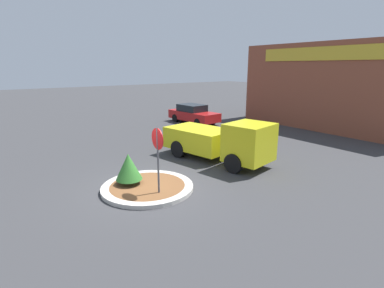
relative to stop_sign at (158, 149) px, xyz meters
The scene contains 7 objects.
ground_plane 1.94m from the stop_sign, behind, with size 120.00×120.00×0.00m, color #38383A.
traffic_island 1.87m from the stop_sign, behind, with size 3.46×3.46×0.16m.
stop_sign is the anchor object (origin of this frame).
island_shrub 1.73m from the stop_sign, 159.88° to the right, with size 1.00×1.00×1.19m.
utility_truck 4.88m from the stop_sign, 112.27° to the left, with size 5.78×2.99×2.08m.
storefront_building 17.92m from the stop_sign, 100.64° to the left, with size 13.01×6.07×6.15m.
parked_sedan_red 14.39m from the stop_sign, 138.64° to the left, with size 4.64×2.16×1.50m.
Camera 1 is at (9.51, -4.88, 4.53)m, focal length 28.00 mm.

